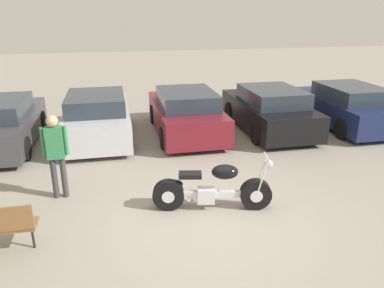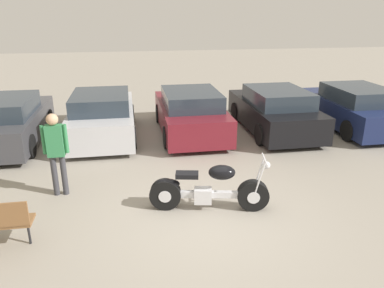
# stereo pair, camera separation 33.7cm
# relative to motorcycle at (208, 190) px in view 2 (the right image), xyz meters

# --- Properties ---
(ground_plane) EXTENTS (60.00, 60.00, 0.00)m
(ground_plane) POSITION_rel_motorcycle_xyz_m (-0.10, -0.33, -0.42)
(ground_plane) COLOR gray
(motorcycle) EXTENTS (2.34, 0.88, 1.09)m
(motorcycle) POSITION_rel_motorcycle_xyz_m (0.00, 0.00, 0.00)
(motorcycle) COLOR black
(motorcycle) RESTS_ON ground_plane
(parked_car_dark_grey) EXTENTS (1.94, 4.23, 1.40)m
(parked_car_dark_grey) POSITION_rel_motorcycle_xyz_m (-4.97, 4.73, 0.24)
(parked_car_dark_grey) COLOR #3D3D42
(parked_car_dark_grey) RESTS_ON ground_plane
(parked_car_silver) EXTENTS (1.94, 4.23, 1.40)m
(parked_car_silver) POSITION_rel_motorcycle_xyz_m (-2.26, 4.94, 0.24)
(parked_car_silver) COLOR #BCBCC1
(parked_car_silver) RESTS_ON ground_plane
(parked_car_maroon) EXTENTS (1.94, 4.23, 1.40)m
(parked_car_maroon) POSITION_rel_motorcycle_xyz_m (0.45, 4.82, 0.24)
(parked_car_maroon) COLOR maroon
(parked_car_maroon) RESTS_ON ground_plane
(parked_car_black) EXTENTS (1.94, 4.23, 1.40)m
(parked_car_black) POSITION_rel_motorcycle_xyz_m (3.16, 4.62, 0.24)
(parked_car_black) COLOR black
(parked_car_black) RESTS_ON ground_plane
(parked_car_navy) EXTENTS (1.94, 4.23, 1.40)m
(parked_car_navy) POSITION_rel_motorcycle_xyz_m (5.87, 4.53, 0.24)
(parked_car_navy) COLOR #19234C
(parked_car_navy) RESTS_ON ground_plane
(person_standing) EXTENTS (0.52, 0.24, 1.79)m
(person_standing) POSITION_rel_motorcycle_xyz_m (-2.96, 1.14, 0.65)
(person_standing) COLOR #38383D
(person_standing) RESTS_ON ground_plane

